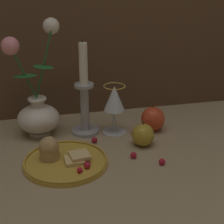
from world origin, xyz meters
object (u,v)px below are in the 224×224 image
vase (37,107)px  apple_beside_vase (143,135)px  candlestick (84,100)px  apple_near_glass (153,119)px  plate_with_pastries (63,158)px  wine_glass (114,101)px

vase → apple_beside_vase: size_ratio=4.49×
candlestick → apple_near_glass: size_ratio=3.34×
plate_with_pastries → apple_beside_vase: bearing=12.5°
wine_glass → apple_near_glass: size_ratio=1.74×
wine_glass → candlestick: size_ratio=0.52×
apple_near_glass → candlestick: bearing=171.8°
apple_near_glass → vase: bearing=171.4°
wine_glass → candlestick: (-0.09, 0.02, 0.00)m
vase → candlestick: bearing=-9.1°
vase → candlestick: size_ratio=1.20×
plate_with_pastries → apple_near_glass: size_ratio=2.57×
plate_with_pastries → apple_near_glass: (0.30, 0.15, 0.02)m
apple_beside_vase → candlestick: bearing=140.5°
apple_near_glass → plate_with_pastries: bearing=-154.1°
apple_near_glass → wine_glass: bearing=173.7°
candlestick → apple_near_glass: bearing=-8.2°
vase → candlestick: vase is taller
apple_beside_vase → apple_near_glass: (0.06, 0.09, 0.00)m
candlestick → plate_with_pastries: bearing=-117.0°
vase → wine_glass: vase is taller
candlestick → apple_beside_vase: 0.21m
plate_with_pastries → apple_near_glass: bearing=25.9°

